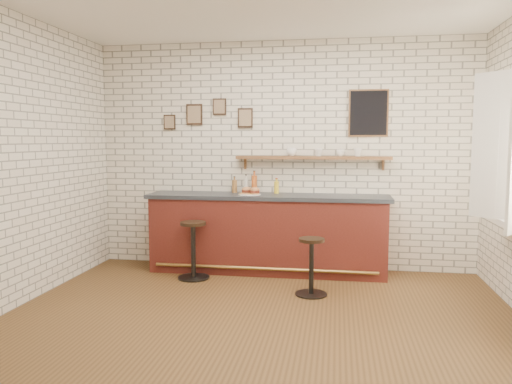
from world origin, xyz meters
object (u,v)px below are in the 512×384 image
at_px(bar_stool_left, 193,248).
at_px(bar_stool_right, 311,265).
at_px(bar_counter, 267,233).
at_px(shelf_cup_b, 319,152).
at_px(ciabatta_sandwich, 251,191).
at_px(sandwich_plate, 250,194).
at_px(bitters_bottle_white, 246,185).
at_px(bitters_bottle_amber, 254,184).
at_px(condiment_bottle_yellow, 277,187).
at_px(shelf_cup_c, 341,153).
at_px(shelf_cup_d, 358,152).
at_px(bitters_bottle_brown, 235,186).
at_px(shelf_cup_a, 292,152).

xyz_separation_m(bar_stool_left, bar_stool_right, (1.47, -0.43, -0.04)).
bearing_deg(bar_counter, bar_stool_right, -55.50).
bearing_deg(shelf_cup_b, ciabatta_sandwich, 162.65).
bearing_deg(shelf_cup_b, bar_stool_right, -125.91).
bearing_deg(ciabatta_sandwich, shelf_cup_b, 17.41).
xyz_separation_m(sandwich_plate, bitters_bottle_white, (-0.09, 0.23, 0.09)).
relative_size(bar_stool_right, shelf_cup_b, 6.06).
bearing_deg(bitters_bottle_amber, condiment_bottle_yellow, -0.00).
relative_size(sandwich_plate, condiment_bottle_yellow, 1.39).
relative_size(shelf_cup_c, shelf_cup_d, 0.97).
bearing_deg(ciabatta_sandwich, sandwich_plate, 180.00).
height_order(condiment_bottle_yellow, shelf_cup_b, shelf_cup_b).
xyz_separation_m(shelf_cup_b, shelf_cup_c, (0.28, 0.00, -0.01)).
bearing_deg(bitters_bottle_brown, bitters_bottle_white, -0.00).
xyz_separation_m(bar_counter, bar_stool_right, (0.62, -0.90, -0.17)).
height_order(ciabatta_sandwich, bitters_bottle_brown, bitters_bottle_brown).
distance_m(condiment_bottle_yellow, bar_stool_right, 1.40).
bearing_deg(bitters_bottle_white, shelf_cup_d, 1.39).
bearing_deg(bar_stool_left, bitters_bottle_amber, 43.70).
relative_size(sandwich_plate, bar_stool_left, 0.39).
bearing_deg(bar_stool_right, bar_counter, 124.50).
bearing_deg(condiment_bottle_yellow, bar_stool_right, -63.96).
bearing_deg(bar_stool_left, ciabatta_sandwich, 31.57).
xyz_separation_m(bitters_bottle_white, shelf_cup_c, (1.23, 0.04, 0.43)).
xyz_separation_m(bar_counter, sandwich_plate, (-0.22, -0.06, 0.51)).
height_order(bitters_bottle_amber, condiment_bottle_yellow, bitters_bottle_amber).
bearing_deg(bar_stool_left, condiment_bottle_yellow, 33.40).
height_order(sandwich_plate, bitters_bottle_white, bitters_bottle_white).
bearing_deg(shelf_cup_d, sandwich_plate, 175.71).
relative_size(shelf_cup_a, shelf_cup_d, 1.22).
relative_size(bitters_bottle_brown, bitters_bottle_white, 0.89).
distance_m(bitters_bottle_amber, shelf_cup_a, 0.65).
relative_size(shelf_cup_a, shelf_cup_b, 1.29).
bearing_deg(shelf_cup_d, bitters_bottle_amber, 166.14).
bearing_deg(sandwich_plate, bar_counter, 16.33).
bearing_deg(bitters_bottle_white, bar_counter, -28.05).
xyz_separation_m(bar_counter, shelf_cup_a, (0.29, 0.20, 1.05)).
height_order(sandwich_plate, shelf_cup_c, shelf_cup_c).
relative_size(sandwich_plate, shelf_cup_d, 2.52).
distance_m(ciabatta_sandwich, shelf_cup_c, 1.25).
bearing_deg(bar_stool_left, sandwich_plate, 32.03).
bearing_deg(bar_counter, shelf_cup_c, 12.32).
height_order(ciabatta_sandwich, bitters_bottle_white, bitters_bottle_white).
relative_size(bar_counter, shelf_cup_c, 28.62).
relative_size(sandwich_plate, bitters_bottle_amber, 0.94).
xyz_separation_m(bar_counter, bar_stool_left, (-0.86, -0.46, -0.13)).
distance_m(sandwich_plate, shelf_cup_c, 1.28).
distance_m(ciabatta_sandwich, bitters_bottle_brown, 0.35).
bearing_deg(shelf_cup_a, bar_stool_left, 178.09).
bearing_deg(bar_stool_left, bitters_bottle_white, 49.02).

